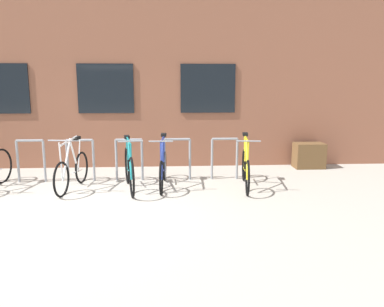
# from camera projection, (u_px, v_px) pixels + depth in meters

# --- Properties ---
(ground_plane) EXTENTS (42.00, 42.00, 0.00)m
(ground_plane) POSITION_uv_depth(u_px,v_px,m) (78.00, 211.00, 6.05)
(ground_plane) COLOR #B2ADA0
(storefront_building) EXTENTS (28.00, 6.33, 6.77)m
(storefront_building) POSITION_uv_depth(u_px,v_px,m) (121.00, 38.00, 11.65)
(storefront_building) COLOR brown
(storefront_building) RESTS_ON ground
(bike_rack) EXTENTS (6.58, 0.05, 0.89)m
(bike_rack) POSITION_uv_depth(u_px,v_px,m) (80.00, 156.00, 7.79)
(bike_rack) COLOR gray
(bike_rack) RESTS_ON ground
(bicycle_teal) EXTENTS (0.49, 1.75, 1.03)m
(bicycle_teal) POSITION_uv_depth(u_px,v_px,m) (129.00, 169.00, 7.23)
(bicycle_teal) COLOR black
(bicycle_teal) RESTS_ON ground
(bicycle_blue) EXTENTS (0.44, 1.70, 1.03)m
(bicycle_blue) POSITION_uv_depth(u_px,v_px,m) (163.00, 168.00, 7.43)
(bicycle_blue) COLOR black
(bicycle_blue) RESTS_ON ground
(bicycle_yellow) EXTENTS (0.44, 1.74, 1.05)m
(bicycle_yellow) POSITION_uv_depth(u_px,v_px,m) (246.00, 168.00, 7.40)
(bicycle_yellow) COLOR black
(bicycle_yellow) RESTS_ON ground
(bicycle_white) EXTENTS (0.44, 1.63, 1.04)m
(bicycle_white) POSITION_uv_depth(u_px,v_px,m) (72.00, 170.00, 7.27)
(bicycle_white) COLOR black
(bicycle_white) RESTS_ON ground
(planter_box) EXTENTS (0.70, 0.44, 0.60)m
(planter_box) POSITION_uv_depth(u_px,v_px,m) (309.00, 155.00, 9.07)
(planter_box) COLOR brown
(planter_box) RESTS_ON ground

